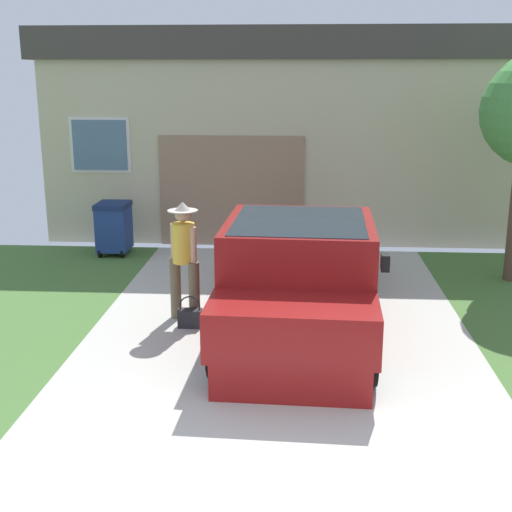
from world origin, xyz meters
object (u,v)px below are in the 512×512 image
Objects in this scene: pickup_truck at (299,281)px; person_with_hat at (184,255)px; handbag at (190,317)px; wheeled_trash_bin at (114,226)px; house_with_garage at (304,129)px.

pickup_truck is 1.68m from person_with_hat.
pickup_truck is 11.89× the size of handbag.
person_with_hat is 0.88m from handbag.
pickup_truck is 1.62m from handbag.
pickup_truck reaches higher than handbag.
person_with_hat reaches higher than wheeled_trash_bin.
house_with_garage is 10.90× the size of wheeled_trash_bin.
handbag is (-1.51, 0.05, -0.57)m from pickup_truck.
house_with_garage is at bearing 109.04° from person_with_hat.
handbag is 0.44× the size of wheeled_trash_bin.
wheeled_trash_bin reaches higher than handbag.
person_with_hat is 3.81× the size of handbag.
house_with_garage reaches higher than wheeled_trash_bin.
pickup_truck is at bearing -90.39° from house_with_garage.
person_with_hat is at bearing 111.70° from handbag.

